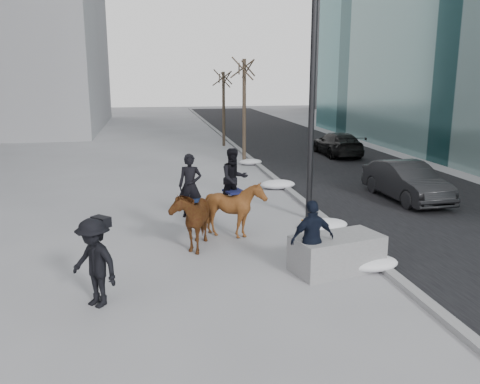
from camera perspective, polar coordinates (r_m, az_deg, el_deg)
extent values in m
plane|color=gray|center=(12.12, 1.01, -8.20)|extent=(120.00, 120.00, 0.00)
cube|color=black|center=(23.42, 13.19, 1.94)|extent=(8.00, 90.00, 0.01)
cube|color=gray|center=(22.14, 3.63, 1.77)|extent=(0.25, 90.00, 0.12)
cube|color=gray|center=(11.90, 10.82, -6.75)|extent=(2.24, 1.50, 0.82)
imported|color=black|center=(19.00, 18.20, 1.15)|extent=(1.66, 4.21, 1.37)
imported|color=black|center=(28.62, 10.85, 5.34)|extent=(1.84, 4.45, 1.29)
imported|color=#4B1C0F|center=(13.20, -5.49, -2.84)|extent=(1.26, 2.02, 1.58)
imported|color=black|center=(13.14, -5.62, 0.70)|extent=(0.68, 0.52, 1.65)
cube|color=#0F1A37|center=(13.22, -5.59, -0.77)|extent=(0.59, 0.65, 0.06)
imported|color=#522910|center=(13.89, -0.57, -1.91)|extent=(1.64, 1.75, 1.61)
imported|color=black|center=(13.85, -0.68, 1.49)|extent=(0.95, 0.83, 1.68)
cube|color=#10133B|center=(13.93, -0.68, 0.07)|extent=(0.61, 0.67, 0.06)
imported|color=black|center=(11.27, 8.12, -5.28)|extent=(1.09, 0.60, 1.75)
cylinder|color=orange|center=(11.67, 7.09, -3.19)|extent=(0.04, 0.18, 0.07)
imported|color=black|center=(10.20, -16.05, -7.66)|extent=(1.27, 1.25, 1.75)
cube|color=black|center=(10.19, -15.34, -3.23)|extent=(0.41, 0.41, 0.20)
cylinder|color=black|center=(15.43, 8.18, 13.34)|extent=(0.18, 0.18, 9.00)
ellipsoid|color=silver|center=(20.00, 4.27, 0.86)|extent=(1.37, 0.87, 0.35)
ellipsoid|color=silver|center=(14.87, 9.55, -3.64)|extent=(1.31, 0.83, 0.33)
ellipsoid|color=silver|center=(25.24, 1.19, 3.40)|extent=(1.14, 0.72, 0.29)
ellipsoid|color=silver|center=(12.17, 14.44, -7.72)|extent=(1.30, 0.82, 0.33)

